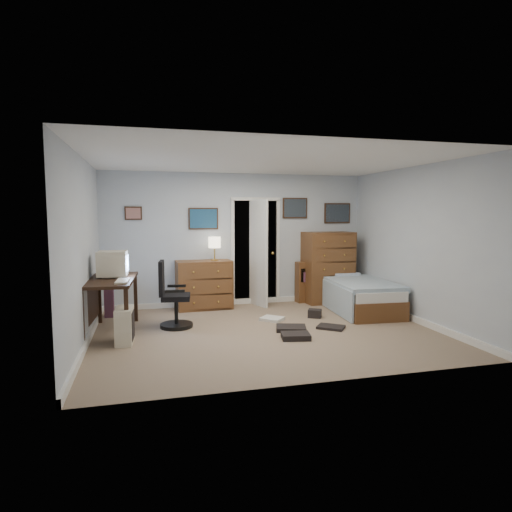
% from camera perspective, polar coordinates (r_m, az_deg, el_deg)
% --- Properties ---
extents(floor, '(5.00, 4.00, 0.02)m').
position_cam_1_polar(floor, '(6.46, 1.30, -10.10)').
color(floor, '#89725E').
rests_on(floor, ground).
extents(computer_desk, '(0.74, 1.44, 0.81)m').
position_cam_1_polar(computer_desk, '(6.59, -19.58, -4.48)').
color(computer_desk, black).
rests_on(computer_desk, floor).
extents(crt_monitor, '(0.44, 0.41, 0.39)m').
position_cam_1_polar(crt_monitor, '(6.66, -18.56, -0.99)').
color(crt_monitor, beige).
rests_on(crt_monitor, computer_desk).
extents(keyboard, '(0.19, 0.44, 0.03)m').
position_cam_1_polar(keyboard, '(6.18, -17.38, -3.19)').
color(keyboard, beige).
rests_on(keyboard, computer_desk).
extents(pc_tower, '(0.25, 0.46, 0.48)m').
position_cam_1_polar(pc_tower, '(6.10, -17.10, -8.84)').
color(pc_tower, beige).
rests_on(pc_tower, floor).
extents(office_chair, '(0.56, 0.56, 1.03)m').
position_cam_1_polar(office_chair, '(6.70, -11.11, -6.01)').
color(office_chair, black).
rests_on(office_chair, floor).
extents(media_stack, '(0.15, 0.15, 0.76)m').
position_cam_1_polar(media_stack, '(7.64, -19.01, -4.94)').
color(media_stack, maroon).
rests_on(media_stack, floor).
extents(low_dresser, '(1.02, 0.55, 0.89)m').
position_cam_1_polar(low_dresser, '(7.93, -6.93, -3.81)').
color(low_dresser, brown).
rests_on(low_dresser, floor).
extents(table_lamp, '(0.23, 0.23, 0.43)m').
position_cam_1_polar(table_lamp, '(7.86, -5.56, 1.72)').
color(table_lamp, gold).
rests_on(table_lamp, low_dresser).
extents(doorway, '(0.96, 1.12, 2.05)m').
position_cam_1_polar(doorway, '(8.53, -0.58, 0.70)').
color(doorway, black).
rests_on(doorway, floor).
extents(tall_dresser, '(0.97, 0.60, 1.38)m').
position_cam_1_polar(tall_dresser, '(8.53, 9.55, -1.48)').
color(tall_dresser, brown).
rests_on(tall_dresser, floor).
extents(headboard_bookcase, '(0.90, 0.28, 0.80)m').
position_cam_1_polar(headboard_bookcase, '(8.60, 8.21, -3.21)').
color(headboard_bookcase, brown).
rests_on(headboard_bookcase, floor).
extents(bed, '(1.10, 1.90, 0.60)m').
position_cam_1_polar(bed, '(7.93, 13.49, -5.07)').
color(bed, brown).
rests_on(bed, floor).
extents(wall_posters, '(4.38, 0.04, 0.60)m').
position_cam_1_polar(wall_posters, '(8.27, 1.41, 5.70)').
color(wall_posters, '#331E11').
rests_on(wall_posters, floor).
extents(floor_clutter, '(1.20, 1.48, 0.14)m').
position_cam_1_polar(floor_clutter, '(6.64, 5.73, -9.26)').
color(floor_clutter, black).
rests_on(floor_clutter, floor).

